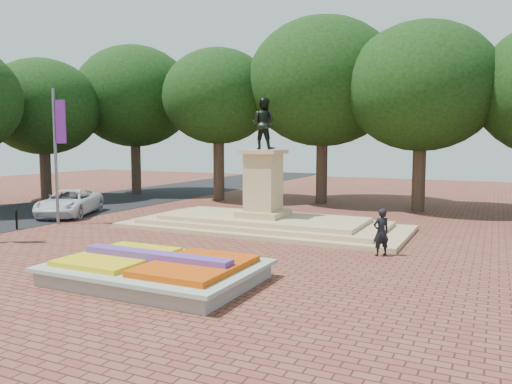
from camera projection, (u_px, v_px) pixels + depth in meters
ground at (168, 264)px, 17.62m from camera, size 90.00×90.00×0.00m
asphalt_street at (4, 217)px, 28.58m from camera, size 9.00×90.00×0.02m
flower_bed at (157, 269)px, 15.35m from camera, size 6.30×4.30×0.91m
monument at (263, 211)px, 24.70m from camera, size 14.00×6.00×6.40m
tree_row_back at (362, 104)px, 32.07m from camera, size 44.80×8.80×10.43m
van at (69, 203)px, 29.02m from camera, size 4.55×5.96×1.51m
pedestrian at (381, 232)px, 18.74m from camera, size 0.78×0.77×1.81m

